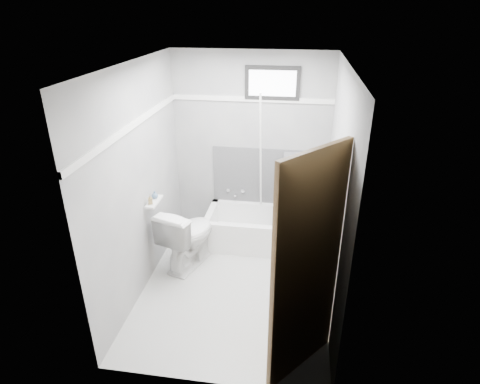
% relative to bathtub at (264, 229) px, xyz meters
% --- Properties ---
extents(floor, '(2.60, 2.60, 0.00)m').
position_rel_bathtub_xyz_m(floor, '(-0.23, -0.93, -0.21)').
color(floor, silver).
rests_on(floor, ground).
extents(ceiling, '(2.60, 2.60, 0.00)m').
position_rel_bathtub_xyz_m(ceiling, '(-0.23, -0.93, 2.19)').
color(ceiling, silver).
rests_on(ceiling, floor).
extents(wall_back, '(2.00, 0.02, 2.40)m').
position_rel_bathtub_xyz_m(wall_back, '(-0.23, 0.37, 0.99)').
color(wall_back, gray).
rests_on(wall_back, floor).
extents(wall_front, '(2.00, 0.02, 2.40)m').
position_rel_bathtub_xyz_m(wall_front, '(-0.23, -2.23, 0.99)').
color(wall_front, gray).
rests_on(wall_front, floor).
extents(wall_left, '(0.02, 2.60, 2.40)m').
position_rel_bathtub_xyz_m(wall_left, '(-1.23, -0.93, 0.99)').
color(wall_left, gray).
rests_on(wall_left, floor).
extents(wall_right, '(0.02, 2.60, 2.40)m').
position_rel_bathtub_xyz_m(wall_right, '(0.77, -0.93, 0.99)').
color(wall_right, gray).
rests_on(wall_right, floor).
extents(bathtub, '(1.50, 0.70, 0.42)m').
position_rel_bathtub_xyz_m(bathtub, '(0.00, 0.00, 0.00)').
color(bathtub, white).
rests_on(bathtub, floor).
extents(office_chair, '(0.73, 0.73, 1.07)m').
position_rel_bathtub_xyz_m(office_chair, '(0.44, 0.04, 0.44)').
color(office_chair, '#5B5B5F').
rests_on(office_chair, bathtub).
extents(toilet, '(0.67, 0.88, 0.77)m').
position_rel_bathtub_xyz_m(toilet, '(-0.85, -0.59, 0.18)').
color(toilet, white).
rests_on(toilet, floor).
extents(door, '(0.78, 0.78, 2.00)m').
position_rel_bathtub_xyz_m(door, '(0.75, -2.21, 0.79)').
color(door, '#54391F').
rests_on(door, floor).
extents(window, '(0.66, 0.04, 0.40)m').
position_rel_bathtub_xyz_m(window, '(0.02, 0.36, 1.81)').
color(window, black).
rests_on(window, wall_back).
extents(backerboard, '(1.50, 0.02, 0.78)m').
position_rel_bathtub_xyz_m(backerboard, '(0.02, 0.36, 0.59)').
color(backerboard, '#4C4C4F').
rests_on(backerboard, wall_back).
extents(trim_back, '(2.00, 0.02, 0.06)m').
position_rel_bathtub_xyz_m(trim_back, '(-0.23, 0.36, 1.61)').
color(trim_back, white).
rests_on(trim_back, wall_back).
extents(trim_left, '(0.02, 2.60, 0.06)m').
position_rel_bathtub_xyz_m(trim_left, '(-1.22, -0.93, 1.61)').
color(trim_left, white).
rests_on(trim_left, wall_left).
extents(pole, '(0.02, 0.50, 1.90)m').
position_rel_bathtub_xyz_m(pole, '(-0.08, 0.13, 0.84)').
color(pole, white).
rests_on(pole, bathtub).
extents(shelf, '(0.10, 0.32, 0.02)m').
position_rel_bathtub_xyz_m(shelf, '(-1.16, -0.76, 0.69)').
color(shelf, silver).
rests_on(shelf, wall_left).
extents(soap_bottle_a, '(0.06, 0.06, 0.10)m').
position_rel_bathtub_xyz_m(soap_bottle_a, '(-1.17, -0.84, 0.76)').
color(soap_bottle_a, olive).
rests_on(soap_bottle_a, shelf).
extents(soap_bottle_b, '(0.07, 0.07, 0.09)m').
position_rel_bathtub_xyz_m(soap_bottle_b, '(-1.17, -0.70, 0.75)').
color(soap_bottle_b, slate).
rests_on(soap_bottle_b, shelf).
extents(faucet, '(0.26, 0.10, 0.16)m').
position_rel_bathtub_xyz_m(faucet, '(-0.43, 0.34, 0.34)').
color(faucet, silver).
rests_on(faucet, wall_back).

